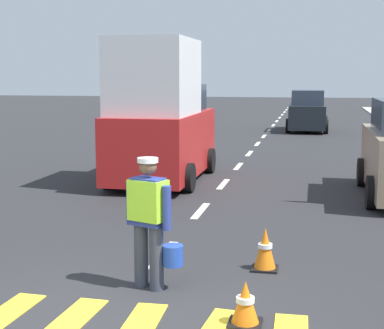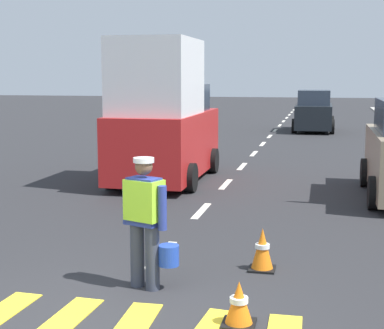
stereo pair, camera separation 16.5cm
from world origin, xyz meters
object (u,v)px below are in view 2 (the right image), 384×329
object	(u,v)px
road_worker	(146,216)
traffic_cone_near	(262,249)
traffic_cone_far	(239,304)
car_outgoing_far	(314,112)
delivery_truck	(164,118)

from	to	relation	value
road_worker	traffic_cone_near	xyz separation A→B (m)	(1.36, 1.03, -0.64)
road_worker	traffic_cone_far	xyz separation A→B (m)	(1.30, -0.89, -0.69)
car_outgoing_far	traffic_cone_far	bearing A→B (deg)	-90.84
traffic_cone_far	car_outgoing_far	bearing A→B (deg)	89.16
traffic_cone_near	delivery_truck	xyz separation A→B (m)	(-3.15, 6.45, 1.32)
traffic_cone_near	car_outgoing_far	xyz separation A→B (m)	(0.29, 21.37, 0.63)
road_worker	delivery_truck	size ratio (longest dim) A/B	0.36
traffic_cone_far	car_outgoing_far	distance (m)	23.30
road_worker	traffic_cone_far	size ratio (longest dim) A/B	3.39
delivery_truck	car_outgoing_far	world-z (taller)	delivery_truck
traffic_cone_far	car_outgoing_far	xyz separation A→B (m)	(0.34, 23.29, 0.68)
traffic_cone_near	delivery_truck	world-z (taller)	delivery_truck
road_worker	traffic_cone_far	bearing A→B (deg)	-34.27
traffic_cone_near	traffic_cone_far	size ratio (longest dim) A/B	1.21
road_worker	car_outgoing_far	distance (m)	22.46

